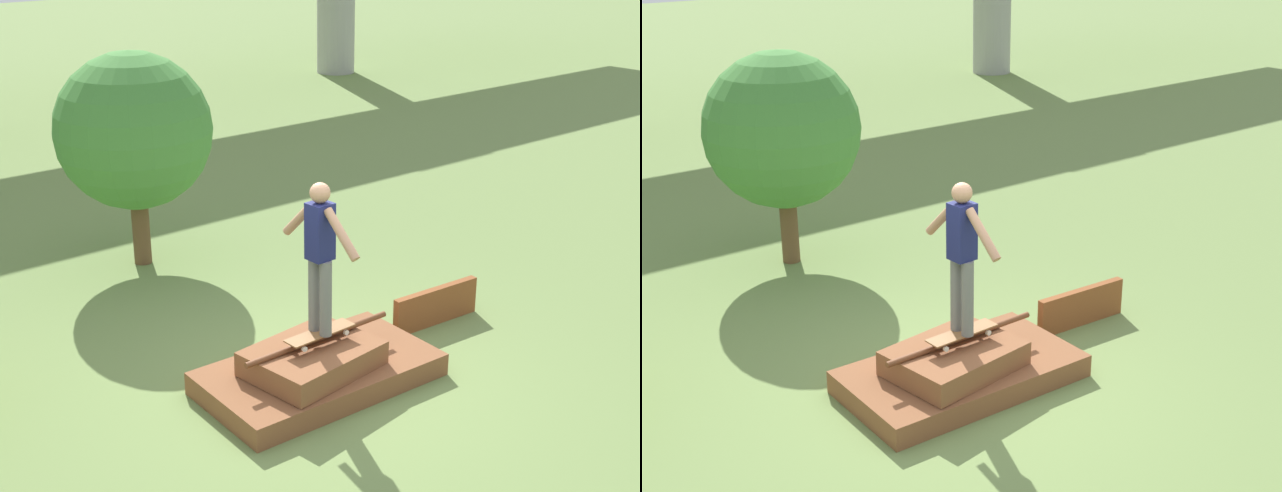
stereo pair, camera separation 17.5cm
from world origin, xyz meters
TOP-DOWN VIEW (x-y plane):
  - ground_plane at (0.00, 0.00)m, footprint 80.00×80.00m
  - scrap_pile at (-0.04, -0.02)m, footprint 2.44×1.41m
  - scrap_plank_loose at (1.96, 0.23)m, footprint 1.23×0.17m
  - skateboard at (-0.05, -0.08)m, footprint 0.79×0.22m
  - skater at (-0.05, -0.08)m, footprint 0.22×1.06m
  - tree_behind_left at (0.27, 4.12)m, footprint 2.07×2.07m

SIDE VIEW (x-z plane):
  - ground_plane at x=0.00m, z-range 0.00..0.00m
  - scrap_pile at x=-0.04m, z-range -0.09..0.47m
  - scrap_plank_loose at x=1.96m, z-range 0.00..0.44m
  - skateboard at x=-0.05m, z-range 0.58..0.67m
  - skater at x=-0.05m, z-range 0.75..2.29m
  - tree_behind_left at x=0.27m, z-range 0.40..3.28m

